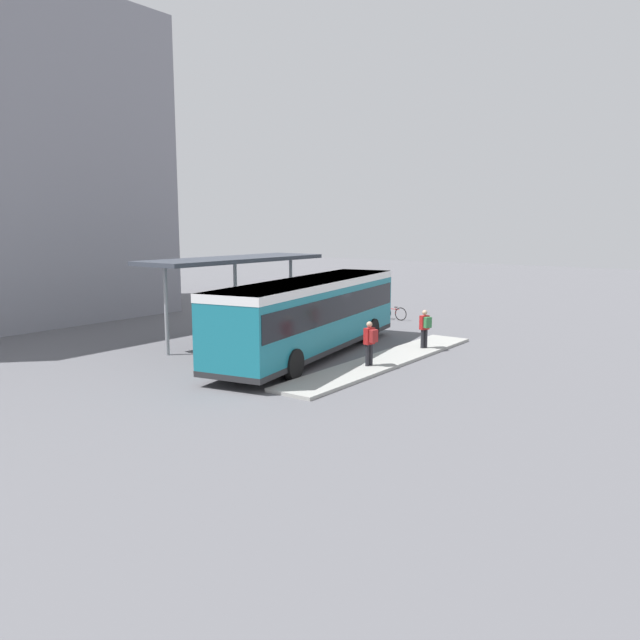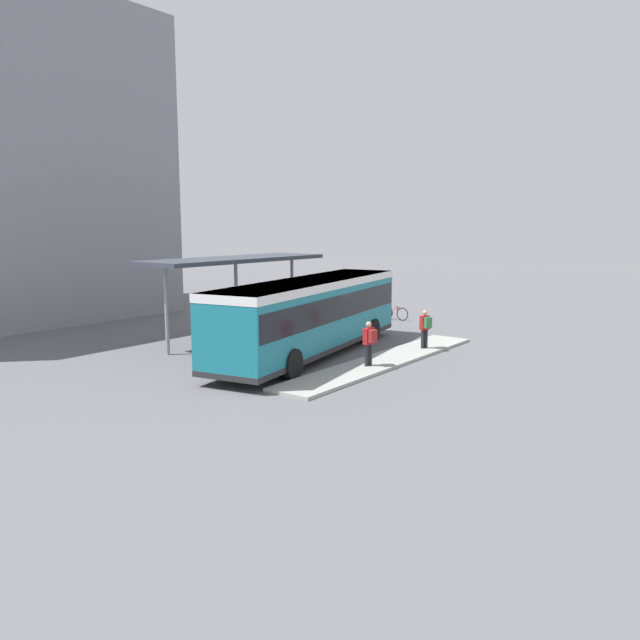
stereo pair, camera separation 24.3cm
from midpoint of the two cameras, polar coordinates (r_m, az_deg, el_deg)
ground_plane at (r=25.30m, az=-0.55°, el=-3.28°), size 120.00×120.00×0.00m
curb_island at (r=24.22m, az=6.19°, el=-3.73°), size 11.98×1.80×0.12m
city_bus at (r=25.00m, az=-0.55°, el=0.78°), size 12.45×4.73×3.08m
pedestrian_waiting at (r=26.41m, az=9.87°, el=-0.59°), size 0.48×0.51×1.61m
pedestrian_companion at (r=22.87m, az=4.84°, el=-1.89°), size 0.44×0.48×1.65m
bicycle_red at (r=34.90m, az=7.04°, el=0.63°), size 0.48×1.72×0.74m
bicycle_yellow at (r=35.24m, az=5.78°, el=0.68°), size 0.48×1.56×0.68m
bicycle_orange at (r=35.51m, az=4.46°, el=0.81°), size 0.48×1.72×0.74m
station_shelter at (r=28.44m, az=-7.49°, el=5.31°), size 9.43×2.82×3.79m
potted_planter_near_shelter at (r=26.54m, az=-4.43°, el=-1.32°), size 0.88×0.88×1.25m
potted_planter_far_side at (r=24.53m, az=-9.17°, el=-2.10°), size 0.83×0.83×1.34m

